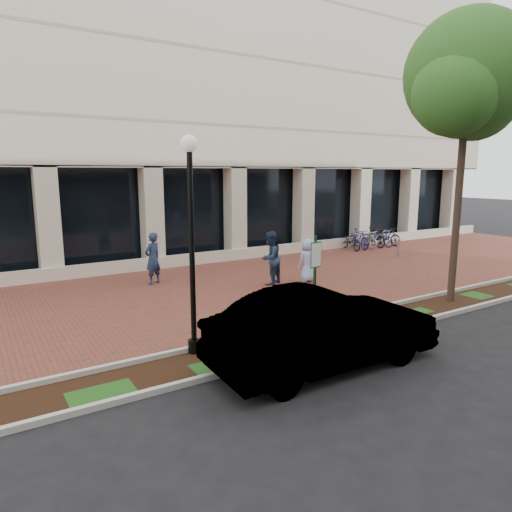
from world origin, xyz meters
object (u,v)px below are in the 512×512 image
parking_sign (315,274)px  lamppost (191,235)px  pedestrian_right (308,261)px  sedan_near_curb (325,328)px  pedestrian_mid (270,258)px  bike_rack_cluster (370,238)px  street_tree (468,83)px  pedestrian_left (153,258)px  locked_bicycle (313,319)px  bollard (398,247)px

parking_sign → lamppost: bearing=160.8°
pedestrian_right → sedan_near_curb: bearing=56.5°
pedestrian_mid → pedestrian_right: (1.41, -0.38, -0.17)m
pedestrian_right → bike_rack_cluster: (7.72, 4.38, -0.30)m
street_tree → pedestrian_right: (-2.27, 4.37, -5.72)m
parking_sign → sedan_near_curb: bearing=-127.6°
pedestrian_left → locked_bicycle: bearing=74.5°
pedestrian_left → pedestrian_mid: 4.21m
parking_sign → street_tree: street_tree is taller
locked_bicycle → lamppost: bearing=81.7°
street_tree → parking_sign: bearing=-177.2°
pedestrian_left → sedan_near_curb: pedestrian_left is taller
pedestrian_mid → sedan_near_curb: (-2.98, -6.43, -0.14)m
lamppost → locked_bicycle: lamppost is taller
pedestrian_mid → sedan_near_curb: bearing=39.0°
street_tree → pedestrian_left: bearing=135.5°
lamppost → locked_bicycle: size_ratio=2.59×
locked_bicycle → sedan_near_curb: sedan_near_curb is taller
lamppost → bike_rack_cluster: bearing=30.6°
parking_sign → pedestrian_mid: bearing=61.7°
pedestrian_right → bike_rack_cluster: 8.88m
street_tree → sedan_near_curb: size_ratio=1.72×
locked_bicycle → bollard: (10.31, 6.25, -0.01)m
pedestrian_right → bike_rack_cluster: size_ratio=0.45×
lamppost → pedestrian_right: size_ratio=2.99×
locked_bicycle → pedestrian_right: bearing=-32.0°
parking_sign → lamppost: 3.13m
bollard → sedan_near_curb: (-11.15, -7.66, 0.35)m
bike_rack_cluster → street_tree: bearing=-115.0°
bike_rack_cluster → locked_bicycle: bearing=-134.3°
street_tree → bike_rack_cluster: bearing=58.1°
parking_sign → street_tree: (5.78, 0.28, 4.92)m
bollard → bike_rack_cluster: size_ratio=0.26×
parking_sign → sedan_near_curb: 1.82m
street_tree → locked_bicycle: street_tree is taller
pedestrian_right → sedan_near_curb: sedan_near_curb is taller
pedestrian_left → parking_sign: bearing=74.7°
sedan_near_curb → bike_rack_cluster: bearing=-47.6°
pedestrian_right → parking_sign: bearing=55.3°
pedestrian_mid → pedestrian_right: pedestrian_mid is taller
bollard → locked_bicycle: bearing=-148.7°
lamppost → pedestrian_left: (1.45, 6.66, -1.73)m
lamppost → street_tree: 9.47m
parking_sign → bollard: 12.08m
pedestrian_right → sedan_near_curb: size_ratio=0.32×
pedestrian_left → lamppost: bearing=51.5°
sedan_near_curb → parking_sign: bearing=-30.3°
lamppost → sedan_near_curb: size_ratio=0.95×
street_tree → pedestrian_left: size_ratio=4.57×
pedestrian_left → pedestrian_right: bearing=125.1°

